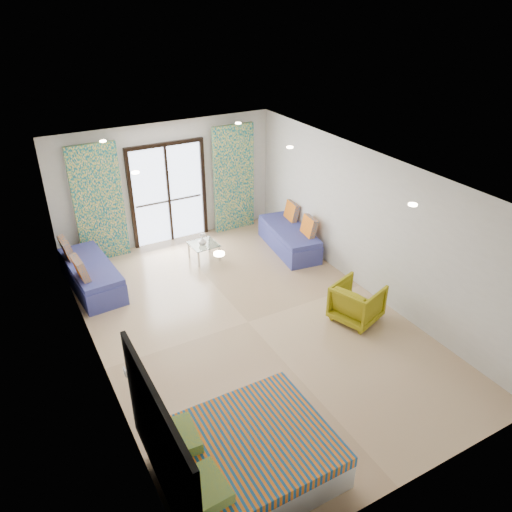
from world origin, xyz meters
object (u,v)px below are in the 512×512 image
coffee_table (204,245)px  daybed_right (290,237)px  bed (246,457)px  daybed_left (91,275)px  armchair (357,301)px

coffee_table → daybed_right: bearing=-14.5°
bed → daybed_left: (-0.64, 5.17, 0.01)m
daybed_left → bed: bearing=-87.2°
daybed_right → coffee_table: 1.92m
daybed_left → armchair: 5.05m
daybed_left → coffee_table: bearing=-4.1°
bed → coffee_table: bed is taller
bed → daybed_right: (3.59, 4.69, -0.00)m
daybed_left → armchair: (3.82, -3.30, 0.09)m
daybed_left → daybed_right: (4.23, -0.48, -0.01)m
bed → daybed_right: daybed_right is taller
daybed_left → coffee_table: (2.37, 0.00, 0.03)m
coffee_table → armchair: (1.45, -3.31, 0.06)m
daybed_right → coffee_table: size_ratio=2.99×
bed → armchair: 3.69m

